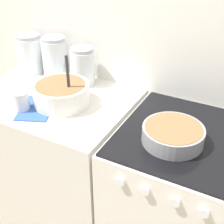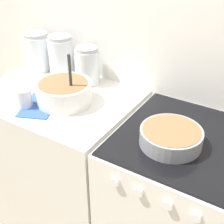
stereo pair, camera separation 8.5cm
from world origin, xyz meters
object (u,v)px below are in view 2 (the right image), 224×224
object	(u,v)px
stove	(175,208)
storage_jar_left	(38,54)
mixing_bowl	(64,91)
tin_can	(24,98)
storage_jar_right	(87,68)
baking_pan	(171,137)
storage_jar_middle	(61,59)

from	to	relation	value
stove	storage_jar_left	world-z (taller)	storage_jar_left
mixing_bowl	tin_can	bearing A→B (deg)	-135.10
storage_jar_right	mixing_bowl	bearing A→B (deg)	-83.13
storage_jar_right	baking_pan	bearing A→B (deg)	-25.03
mixing_bowl	storage_jar_right	size ratio (longest dim) A/B	1.34
storage_jar_middle	storage_jar_left	bearing A→B (deg)	-180.00
mixing_bowl	tin_can	size ratio (longest dim) A/B	2.91
storage_jar_middle	baking_pan	bearing A→B (deg)	-19.81
stove	tin_can	xyz separation A→B (m)	(-0.81, -0.18, 0.51)
stove	baking_pan	distance (m)	0.51
stove	tin_can	distance (m)	0.98
mixing_bowl	storage_jar_middle	world-z (taller)	mixing_bowl
storage_jar_left	tin_can	distance (m)	0.49
baking_pan	storage_jar_left	size ratio (longest dim) A/B	1.13
mixing_bowl	baking_pan	distance (m)	0.63
stove	tin_can	bearing A→B (deg)	-167.59
baking_pan	tin_can	bearing A→B (deg)	-172.77
stove	storage_jar_left	distance (m)	1.25
baking_pan	mixing_bowl	bearing A→B (deg)	175.61
baking_pan	storage_jar_left	distance (m)	1.09
storage_jar_middle	tin_can	distance (m)	0.42
stove	baking_pan	xyz separation A→B (m)	(-0.04, -0.08, 0.50)
stove	mixing_bowl	bearing A→B (deg)	-177.13
storage_jar_middle	storage_jar_right	distance (m)	0.19
mixing_bowl	tin_can	xyz separation A→B (m)	(-0.15, -0.15, -0.01)
storage_jar_right	tin_can	distance (m)	0.42
storage_jar_left	tin_can	size ratio (longest dim) A/B	2.36
stove	storage_jar_left	bearing A→B (deg)	168.33
mixing_bowl	storage_jar_left	distance (m)	0.49
mixing_bowl	baking_pan	world-z (taller)	mixing_bowl
mixing_bowl	storage_jar_left	size ratio (longest dim) A/B	1.23
storage_jar_left	storage_jar_middle	distance (m)	0.19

